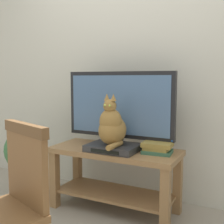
{
  "coord_description": "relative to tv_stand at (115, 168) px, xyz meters",
  "views": [
    {
      "loc": [
        1.06,
        -1.54,
        1.16
      ],
      "look_at": [
        -0.02,
        0.59,
        0.88
      ],
      "focal_mm": 46.05,
      "sensor_mm": 36.0,
      "label": 1
    }
  ],
  "objects": [
    {
      "name": "tv_stand",
      "position": [
        0.0,
        0.0,
        0.0
      ],
      "size": [
        1.12,
        0.47,
        0.55
      ],
      "color": "olive",
      "rests_on": "ground"
    },
    {
      "name": "back_wall",
      "position": [
        0.02,
        0.48,
        1.02
      ],
      "size": [
        7.0,
        0.12,
        2.8
      ],
      "primitive_type": "cube",
      "color": "beige",
      "rests_on": "ground"
    },
    {
      "name": "book_stack",
      "position": [
        0.38,
        0.02,
        0.22
      ],
      "size": [
        0.25,
        0.2,
        0.09
      ],
      "color": "#38664C",
      "rests_on": "tv_stand"
    },
    {
      "name": "potted_plant",
      "position": [
        -0.81,
        -0.22,
        0.05
      ],
      "size": [
        0.39,
        0.39,
        0.7
      ],
      "color": "beige",
      "rests_on": "ground"
    },
    {
      "name": "media_box",
      "position": [
        0.02,
        -0.07,
        0.2
      ],
      "size": [
        0.42,
        0.29,
        0.05
      ],
      "color": "#2D2D30",
      "rests_on": "tv_stand"
    },
    {
      "name": "wooden_chair",
      "position": [
        -0.07,
        -1.13,
        0.15
      ],
      "size": [
        0.54,
        0.54,
        0.92
      ],
      "color": "brown",
      "rests_on": "ground"
    },
    {
      "name": "tv",
      "position": [
        0.0,
        0.1,
        0.52
      ],
      "size": [
        1.0,
        0.2,
        0.67
      ],
      "color": "black",
      "rests_on": "tv_stand"
    },
    {
      "name": "cat",
      "position": [
        0.02,
        -0.09,
        0.38
      ],
      "size": [
        0.22,
        0.35,
        0.43
      ],
      "color": "olive",
      "rests_on": "media_box"
    }
  ]
}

